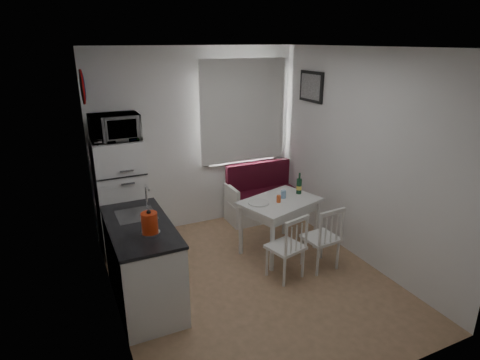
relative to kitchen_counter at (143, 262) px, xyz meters
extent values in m
cube|color=#90704C|center=(1.20, -0.16, -0.46)|extent=(3.00, 3.50, 0.02)
cube|color=white|center=(1.20, -0.16, 2.14)|extent=(3.00, 3.50, 0.02)
cube|color=white|center=(1.20, 1.59, 0.84)|extent=(3.00, 0.02, 2.60)
cube|color=white|center=(1.20, -1.91, 0.84)|extent=(3.00, 0.02, 2.60)
cube|color=white|center=(-0.30, -0.16, 0.84)|extent=(0.02, 3.50, 2.60)
cube|color=white|center=(2.70, -0.16, 0.84)|extent=(0.02, 3.50, 2.60)
cube|color=white|center=(1.90, 1.56, 1.17)|extent=(1.22, 0.06, 1.47)
cube|color=white|center=(1.90, 1.49, 1.22)|extent=(1.35, 0.02, 1.50)
cube|color=white|center=(0.00, -0.01, -0.03)|extent=(0.60, 1.30, 0.86)
cube|color=black|center=(0.00, -0.01, 0.43)|extent=(0.62, 1.32, 0.03)
cube|color=#99999E|center=(0.02, 0.24, 0.39)|extent=(0.40, 0.40, 0.10)
cylinder|color=silver|center=(0.18, 0.42, 0.57)|extent=(0.02, 0.02, 0.26)
cylinder|color=navy|center=(-0.27, 1.29, 1.69)|extent=(0.03, 0.40, 0.40)
cube|color=black|center=(2.67, 0.94, 1.59)|extent=(0.04, 0.52, 0.42)
cube|color=white|center=(2.19, 1.32, -0.29)|extent=(1.21, 0.47, 0.33)
cube|color=#4E0E1F|center=(2.19, 1.32, -0.06)|extent=(1.15, 0.43, 0.11)
cube|color=#4E0E1F|center=(2.19, 1.50, 0.20)|extent=(1.15, 0.09, 0.43)
cube|color=white|center=(1.85, 0.31, 0.25)|extent=(1.12, 0.92, 0.04)
cube|color=white|center=(1.85, 0.31, 0.17)|extent=(1.00, 0.80, 0.12)
cylinder|color=white|center=(1.85, 0.31, -0.11)|extent=(0.06, 0.06, 0.68)
cube|color=white|center=(1.60, -0.26, -0.07)|extent=(0.45, 0.44, 0.04)
cube|color=white|center=(1.60, -0.42, 0.15)|extent=(0.36, 0.12, 0.40)
cube|color=white|center=(2.10, -0.26, -0.06)|extent=(0.41, 0.39, 0.04)
cube|color=white|center=(2.10, -0.42, 0.16)|extent=(0.37, 0.06, 0.40)
cube|color=white|center=(0.02, 1.24, 0.30)|extent=(0.60, 0.60, 1.51)
imported|color=white|center=(0.02, 1.19, 1.21)|extent=(0.58, 0.39, 0.32)
cylinder|color=red|center=(0.05, -0.29, 0.57)|extent=(0.19, 0.19, 0.25)
cylinder|color=orange|center=(1.80, 0.26, 0.31)|extent=(0.06, 0.06, 0.09)
cylinder|color=#759EC7|center=(1.93, 0.36, 0.32)|extent=(0.06, 0.06, 0.11)
cylinder|color=white|center=(1.55, 0.33, 0.28)|extent=(0.26, 0.26, 0.02)
camera|label=1|loc=(-0.65, -3.77, 2.21)|focal=30.00mm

